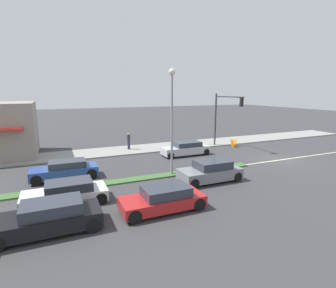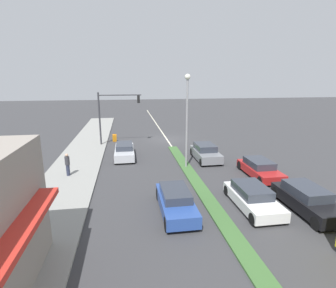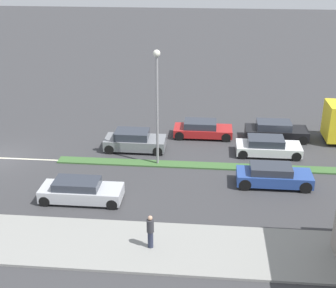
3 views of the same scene
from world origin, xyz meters
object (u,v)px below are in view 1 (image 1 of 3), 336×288
Objects in this scene: van_white at (66,193)px; sedan_silver at (186,149)px; pedestrian at (129,141)px; hatchback_red at (163,199)px; coupe_blue at (65,170)px; warning_aframe_sign at (233,143)px; street_lamp at (172,109)px; traffic_signal_main at (224,111)px; suv_grey at (210,171)px; suv_black at (49,218)px.

van_white is 13.10m from sedan_silver.
pedestrian is 0.40× the size of hatchback_red.
coupe_blue is (4.40, -0.13, 0.03)m from van_white.
pedestrian is 2.02× the size of warning_aframe_sign.
sedan_silver is at bearing -75.49° from coupe_blue.
coupe_blue is (-6.91, 6.40, -0.38)m from pedestrian.
pedestrian is 0.39× the size of coupe_blue.
van_white is 0.96× the size of sedan_silver.
street_lamp reaches higher than coupe_blue.
sedan_silver is (-4.11, -4.43, -0.40)m from pedestrian.
traffic_signal_main is 1.31× the size of hatchback_red.
traffic_signal_main is at bearing 91.34° from warning_aframe_sign.
sedan_silver is at bearing -132.91° from pedestrian.
pedestrian is at bearing 47.09° from sedan_silver.
street_lamp is 5.02m from suv_grey.
suv_grey is 0.93× the size of suv_black.
traffic_signal_main is at bearing -107.69° from pedestrian.
hatchback_red is at bearing -122.02° from van_white.
hatchback_red is 5.28m from van_white.
traffic_signal_main is at bearing -62.37° from van_white.
suv_grey is (-8.36, 8.32, 0.25)m from warning_aframe_sign.
street_lamp is 12.67m from warning_aframe_sign.
traffic_signal_main is 1.30× the size of van_white.
warning_aframe_sign is 6.56m from sedan_silver.
street_lamp is 7.07m from hatchback_red.
warning_aframe_sign is at bearing -105.20° from pedestrian.
street_lamp is 4.36× the size of pedestrian.
warning_aframe_sign is 17.72m from coupe_blue.
traffic_signal_main is 6.69× the size of warning_aframe_sign.
hatchback_red is at bearing 130.81° from warning_aframe_sign.
traffic_signal_main is at bearing -56.40° from suv_black.
sedan_silver reaches higher than van_white.
pedestrian is at bearing 72.31° from traffic_signal_main.
traffic_signal_main is 1.26× the size of suv_black.
suv_grey is at bearing -116.16° from coupe_blue.
warning_aframe_sign is 0.19× the size of coupe_blue.
pedestrian is 6.06m from sedan_silver.
hatchback_red is 0.96× the size of suv_black.
suv_grey is (-2.20, -1.86, -4.11)m from street_lamp.
coupe_blue is 0.98× the size of suv_black.
coupe_blue is at bearing -1.65° from van_white.
hatchback_red is 8.41m from coupe_blue.
pedestrian is 11.29m from warning_aframe_sign.
suv_grey is 9.98m from coupe_blue.
suv_grey is (-11.31, -2.56, -0.34)m from pedestrian.
pedestrian reaches higher than sedan_silver.
pedestrian reaches higher than warning_aframe_sign.
suv_grey is at bearing -167.26° from pedestrian.
suv_black is (-7.20, 0.97, 0.03)m from coupe_blue.
sedan_silver is (-1.12, 4.95, -3.29)m from traffic_signal_main.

